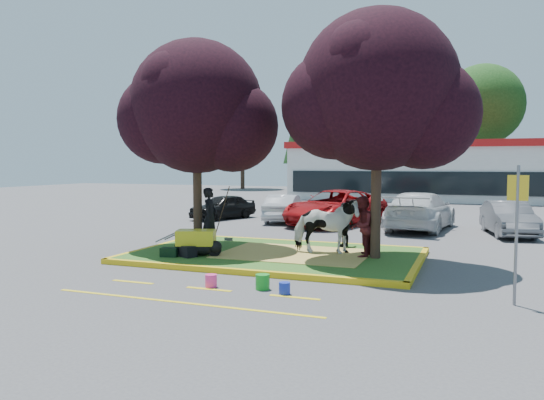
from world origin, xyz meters
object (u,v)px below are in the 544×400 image
(sign_post, at_px, (517,218))
(car_silver, at_px, (285,208))
(bucket_pink, at_px, (211,281))
(handler, at_px, (210,216))
(calf, at_px, (199,246))
(bucket_green, at_px, (263,282))
(car_black, at_px, (223,207))
(wheelbarrow, at_px, (196,238))
(cow, at_px, (326,226))
(bucket_blue, at_px, (285,288))

(sign_post, bearing_deg, car_silver, 141.19)
(bucket_pink, xyz_separation_m, car_silver, (-2.94, 13.26, 0.50))
(handler, bearing_deg, bucket_pink, -158.82)
(sign_post, distance_m, bucket_pink, 6.51)
(calf, height_order, bucket_green, calf)
(calf, distance_m, sign_post, 8.47)
(bucket_green, bearing_deg, car_black, 119.48)
(handler, bearing_deg, wheelbarrow, -170.63)
(calf, xyz_separation_m, handler, (-0.58, 1.79, 0.68))
(calf, height_order, car_silver, car_silver)
(handler, bearing_deg, cow, -100.69)
(bucket_blue, distance_m, car_silver, 14.10)
(wheelbarrow, distance_m, bucket_green, 4.01)
(calf, xyz_separation_m, bucket_blue, (3.61, -2.86, -0.27))
(bucket_pink, bearing_deg, car_silver, 102.49)
(bucket_pink, bearing_deg, wheelbarrow, 124.46)
(sign_post, bearing_deg, bucket_green, -159.00)
(handler, height_order, car_black, handler)
(bucket_green, bearing_deg, bucket_blue, -21.91)
(car_silver, bearing_deg, cow, 108.39)
(calf, height_order, bucket_pink, calf)
(bucket_pink, xyz_separation_m, bucket_blue, (1.76, -0.03, -0.02))
(bucket_blue, bearing_deg, calf, 141.60)
(calf, relative_size, bucket_green, 3.40)
(handler, xyz_separation_m, car_black, (-3.76, 8.59, -0.46))
(bucket_green, bearing_deg, wheelbarrow, 140.20)
(car_black, bearing_deg, cow, -27.89)
(cow, height_order, car_black, cow)
(car_black, bearing_deg, handler, -45.13)
(cow, height_order, sign_post, sign_post)
(bucket_green, height_order, bucket_blue, bucket_green)
(handler, distance_m, bucket_pink, 5.31)
(cow, xyz_separation_m, car_black, (-7.69, 8.87, -0.35))
(cow, xyz_separation_m, bucket_pink, (-1.50, -4.34, -0.82))
(cow, xyz_separation_m, wheelbarrow, (-3.40, -1.57, -0.32))
(bucket_pink, distance_m, car_black, 14.60)
(wheelbarrow, height_order, car_silver, car_silver)
(bucket_pink, height_order, car_silver, car_silver)
(handler, xyz_separation_m, wheelbarrow, (0.53, -1.86, -0.42))
(cow, xyz_separation_m, sign_post, (4.77, -3.57, 0.75))
(cow, distance_m, bucket_blue, 4.45)
(bucket_blue, xyz_separation_m, car_silver, (-4.70, 13.28, 0.52))
(bucket_green, bearing_deg, car_silver, 107.45)
(bucket_green, bearing_deg, cow, 85.33)
(handler, relative_size, sign_post, 0.67)
(cow, height_order, car_silver, cow)
(bucket_pink, bearing_deg, bucket_green, 10.54)
(cow, bearing_deg, bucket_green, 165.47)
(cow, xyz_separation_m, bucket_blue, (0.26, -4.36, -0.84))
(cow, xyz_separation_m, calf, (-3.34, -1.51, -0.57))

